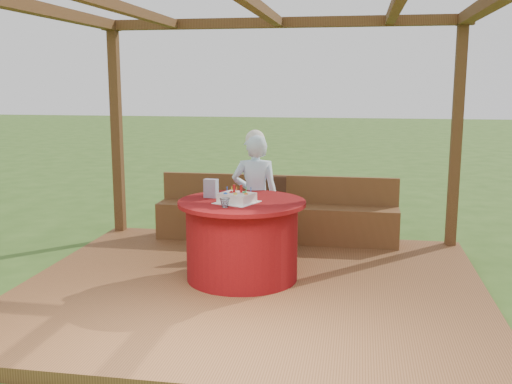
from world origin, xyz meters
TOP-DOWN VIEW (x-y plane):
  - ground at (0.00, 0.00)m, footprint 60.00×60.00m
  - deck at (0.00, 0.00)m, footprint 4.50×4.00m
  - pergola at (0.00, 0.00)m, footprint 4.50×4.00m
  - bench at (0.00, 1.72)m, footprint 3.00×0.42m
  - table at (-0.13, 0.18)m, footprint 1.27×1.27m
  - chair at (-0.02, 1.22)m, footprint 0.49×0.49m
  - elderly_woman at (-0.11, 0.85)m, footprint 0.55×0.40m
  - birthday_cake at (-0.16, 0.09)m, footprint 0.46×0.46m
  - gift_bag at (-0.47, 0.30)m, footprint 0.14×0.11m
  - drinking_glass at (-0.23, -0.15)m, footprint 0.11×0.11m

SIDE VIEW (x-z plane):
  - ground at x=0.00m, z-range 0.00..0.00m
  - deck at x=0.00m, z-range 0.00..0.12m
  - bench at x=0.00m, z-range -0.02..0.79m
  - table at x=-0.13m, z-range 0.13..0.92m
  - chair at x=-0.02m, z-range 0.16..1.03m
  - elderly_woman at x=-0.11m, z-range 0.12..1.57m
  - drinking_glass at x=-0.23m, z-range 0.92..1.01m
  - birthday_cake at x=-0.16m, z-range 0.88..1.05m
  - gift_bag at x=-0.47m, z-range 0.92..1.11m
  - pergola at x=0.00m, z-range 1.05..3.77m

